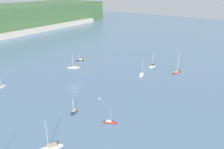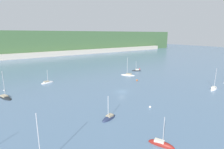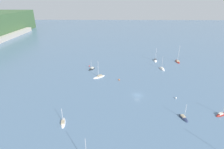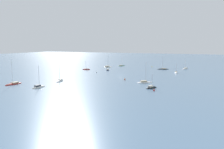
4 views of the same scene
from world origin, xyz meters
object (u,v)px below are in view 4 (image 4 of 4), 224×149
sailboat_5 (151,88)px  mooring_buoy_1 (176,70)px  sailboat_6 (86,70)px  mooring_buoy_2 (152,67)px  sailboat_9 (176,73)px  mooring_buoy_3 (96,72)px  sailboat_7 (60,81)px  mooring_buoy_4 (125,79)px  sailboat_4 (108,70)px  sailboat_0 (14,84)px  sailboat_1 (145,82)px  sailboat_2 (163,69)px  sailboat_10 (108,67)px  sailboat_11 (121,66)px  sailboat_3 (39,87)px  sailboat_8 (185,69)px  mooring_buoy_0 (154,90)px

sailboat_5 → mooring_buoy_1: bearing=31.3°
sailboat_6 → mooring_buoy_2: 54.53m
sailboat_5 → sailboat_9: (-53.62, 4.26, -0.03)m
mooring_buoy_3 → sailboat_7: bearing=-3.6°
mooring_buoy_3 → mooring_buoy_4: size_ratio=0.98×
sailboat_6 → sailboat_9: 62.87m
sailboat_4 → sailboat_5: 65.58m
sailboat_0 → sailboat_1: (-27.89, 55.59, 0.02)m
sailboat_5 → mooring_buoy_2: 86.55m
sailboat_2 → sailboat_6: (24.11, -51.25, -0.01)m
sailboat_2 → sailboat_5: (71.85, 7.08, 0.02)m
sailboat_0 → sailboat_7: sailboat_0 is taller
sailboat_2 → sailboat_4: 41.43m
sailboat_1 → mooring_buoy_4: 12.51m
mooring_buoy_1 → sailboat_10: bearing=-87.8°
sailboat_4 → sailboat_11: 32.97m
mooring_buoy_2 → sailboat_4: bearing=-35.0°
sailboat_5 → mooring_buoy_3: sailboat_5 is taller
sailboat_7 → mooring_buoy_3: size_ratio=12.98×
sailboat_1 → mooring_buoy_3: sailboat_1 is taller
sailboat_3 → sailboat_7: (-16.56, -0.88, -0.01)m
sailboat_3 → sailboat_6: bearing=20.3°
sailboat_5 → sailboat_11: 93.94m
sailboat_5 → sailboat_11: bearing=61.1°
sailboat_3 → sailboat_9: size_ratio=1.46×
mooring_buoy_3 → mooring_buoy_4: 32.62m
sailboat_7 → sailboat_10: bearing=171.5°
sailboat_4 → sailboat_9: (-3.54, 46.60, -0.01)m
sailboat_11 → sailboat_8: bearing=-56.7°
sailboat_7 → sailboat_9: (-54.54, 50.54, -0.02)m
sailboat_2 → mooring_buoy_3: sailboat_2 is taller
sailboat_1 → sailboat_9: bearing=39.8°
sailboat_3 → mooring_buoy_4: 43.67m
sailboat_6 → mooring_buoy_4: bearing=118.7°
mooring_buoy_0 → mooring_buoy_2: (-89.80, -20.42, -0.04)m
mooring_buoy_4 → sailboat_7: bearing=-59.0°
sailboat_0 → sailboat_7: (-14.94, 15.21, -0.00)m
sailboat_6 → sailboat_11: size_ratio=0.80×
sailboat_1 → mooring_buoy_4: sailboat_1 is taller
sailboat_0 → mooring_buoy_2: (-100.49, 43.32, 0.20)m
sailboat_5 → mooring_buoy_1: sailboat_5 is taller
sailboat_6 → mooring_buoy_0: (52.92, 60.59, 0.27)m
sailboat_10 → mooring_buoy_3: sailboat_10 is taller
sailboat_0 → sailboat_11: 100.42m
sailboat_7 → mooring_buoy_2: size_ratio=15.95×
sailboat_9 → sailboat_10: (-15.79, -54.98, 0.05)m
sailboat_7 → mooring_buoy_3: sailboat_7 is taller
sailboat_4 → mooring_buoy_0: (55.26, 44.59, 0.26)m
sailboat_5 → sailboat_3: bearing=144.2°
sailboat_9 → mooring_buoy_2: (-31.00, -22.43, 0.22)m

